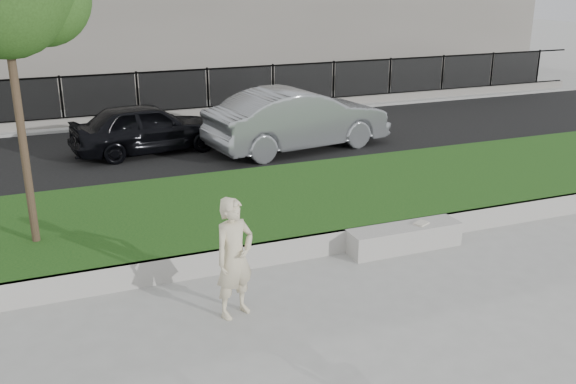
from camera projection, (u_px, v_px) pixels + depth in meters
name	position (u px, v px, depth m)	size (l,w,h in m)	color
ground	(318.00, 289.00, 9.45)	(90.00, 90.00, 0.00)	gray
grass_bank	(252.00, 210.00, 12.02)	(34.00, 4.00, 0.40)	#0D350F
grass_kerb	(291.00, 250.00, 10.30)	(34.00, 0.08, 0.40)	gray
street	(185.00, 149.00, 16.91)	(34.00, 7.00, 0.04)	black
far_pavement	(153.00, 114.00, 20.85)	(34.00, 3.00, 0.12)	gray
iron_fence	(158.00, 105.00, 19.81)	(32.00, 0.30, 1.50)	slate
stone_bench	(404.00, 238.00, 10.77)	(1.99, 0.50, 0.41)	gray
man	(234.00, 258.00, 8.50)	(0.61, 0.40, 1.68)	beige
book	(421.00, 223.00, 10.80)	(0.25, 0.18, 0.03)	beige
car_dark	(147.00, 128.00, 16.31)	(1.53, 3.81, 1.30)	black
car_silver	(298.00, 119.00, 16.59)	(1.68, 4.83, 1.59)	gray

